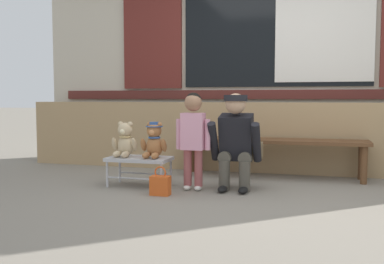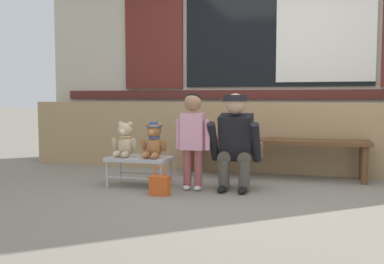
{
  "view_description": "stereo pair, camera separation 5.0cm",
  "coord_description": "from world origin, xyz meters",
  "px_view_note": "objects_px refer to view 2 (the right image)",
  "views": [
    {
      "loc": [
        0.51,
        -3.95,
        0.91
      ],
      "look_at": [
        -0.72,
        0.44,
        0.55
      ],
      "focal_mm": 40.95,
      "sensor_mm": 36.0,
      "label": 1
    },
    {
      "loc": [
        0.56,
        -3.93,
        0.91
      ],
      "look_at": [
        -0.72,
        0.44,
        0.55
      ],
      "focal_mm": 40.95,
      "sensor_mm": 36.0,
      "label": 2
    }
  ],
  "objects_px": {
    "wooden_bench_long": "(273,145)",
    "child_standing": "(193,130)",
    "teddy_bear_with_hat": "(154,141)",
    "adult_crouching": "(237,141)",
    "handbag_on_ground": "(160,185)",
    "teddy_bear_plain": "(125,141)",
    "small_display_bench": "(139,160)"
  },
  "relations": [
    {
      "from": "wooden_bench_long",
      "to": "teddy_bear_with_hat",
      "type": "height_order",
      "value": "teddy_bear_with_hat"
    },
    {
      "from": "adult_crouching",
      "to": "handbag_on_ground",
      "type": "height_order",
      "value": "adult_crouching"
    },
    {
      "from": "wooden_bench_long",
      "to": "teddy_bear_plain",
      "type": "height_order",
      "value": "teddy_bear_plain"
    },
    {
      "from": "small_display_bench",
      "to": "child_standing",
      "type": "relative_size",
      "value": 0.67
    },
    {
      "from": "teddy_bear_with_hat",
      "to": "wooden_bench_long",
      "type": "bearing_deg",
      "value": 38.16
    },
    {
      "from": "small_display_bench",
      "to": "adult_crouching",
      "type": "bearing_deg",
      "value": 6.1
    },
    {
      "from": "child_standing",
      "to": "handbag_on_ground",
      "type": "height_order",
      "value": "child_standing"
    },
    {
      "from": "small_display_bench",
      "to": "teddy_bear_plain",
      "type": "bearing_deg",
      "value": 179.49
    },
    {
      "from": "wooden_bench_long",
      "to": "child_standing",
      "type": "distance_m",
      "value": 1.15
    },
    {
      "from": "small_display_bench",
      "to": "adult_crouching",
      "type": "xyz_separation_m",
      "value": [
        0.99,
        0.11,
        0.21
      ]
    },
    {
      "from": "teddy_bear_plain",
      "to": "adult_crouching",
      "type": "bearing_deg",
      "value": 5.19
    },
    {
      "from": "handbag_on_ground",
      "to": "child_standing",
      "type": "bearing_deg",
      "value": 53.33
    },
    {
      "from": "teddy_bear_with_hat",
      "to": "adult_crouching",
      "type": "distance_m",
      "value": 0.84
    },
    {
      "from": "wooden_bench_long",
      "to": "handbag_on_ground",
      "type": "height_order",
      "value": "wooden_bench_long"
    },
    {
      "from": "teddy_bear_with_hat",
      "to": "handbag_on_ground",
      "type": "distance_m",
      "value": 0.54
    },
    {
      "from": "teddy_bear_plain",
      "to": "child_standing",
      "type": "height_order",
      "value": "child_standing"
    },
    {
      "from": "teddy_bear_with_hat",
      "to": "handbag_on_ground",
      "type": "relative_size",
      "value": 1.34
    },
    {
      "from": "wooden_bench_long",
      "to": "small_display_bench",
      "type": "height_order",
      "value": "wooden_bench_long"
    },
    {
      "from": "small_display_bench",
      "to": "handbag_on_ground",
      "type": "bearing_deg",
      "value": -44.21
    },
    {
      "from": "small_display_bench",
      "to": "adult_crouching",
      "type": "distance_m",
      "value": 1.02
    },
    {
      "from": "adult_crouching",
      "to": "wooden_bench_long",
      "type": "bearing_deg",
      "value": 70.44
    },
    {
      "from": "adult_crouching",
      "to": "handbag_on_ground",
      "type": "distance_m",
      "value": 0.87
    },
    {
      "from": "wooden_bench_long",
      "to": "teddy_bear_plain",
      "type": "relative_size",
      "value": 5.78
    },
    {
      "from": "teddy_bear_plain",
      "to": "child_standing",
      "type": "xyz_separation_m",
      "value": [
        0.74,
        -0.03,
        0.13
      ]
    },
    {
      "from": "adult_crouching",
      "to": "handbag_on_ground",
      "type": "relative_size",
      "value": 3.49
    },
    {
      "from": "teddy_bear_plain",
      "to": "small_display_bench",
      "type": "bearing_deg",
      "value": -0.51
    },
    {
      "from": "child_standing",
      "to": "handbag_on_ground",
      "type": "relative_size",
      "value": 3.52
    },
    {
      "from": "wooden_bench_long",
      "to": "child_standing",
      "type": "height_order",
      "value": "child_standing"
    },
    {
      "from": "wooden_bench_long",
      "to": "teddy_bear_plain",
      "type": "bearing_deg",
      "value": -148.63
    },
    {
      "from": "small_display_bench",
      "to": "teddy_bear_plain",
      "type": "relative_size",
      "value": 1.76
    },
    {
      "from": "teddy_bear_with_hat",
      "to": "handbag_on_ground",
      "type": "bearing_deg",
      "value": -60.95
    },
    {
      "from": "teddy_bear_with_hat",
      "to": "adult_crouching",
      "type": "height_order",
      "value": "adult_crouching"
    }
  ]
}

